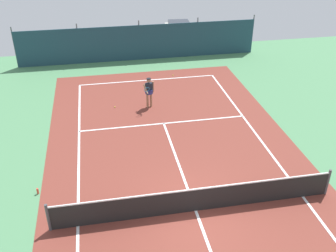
{
  "coord_description": "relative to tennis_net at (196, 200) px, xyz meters",
  "views": [
    {
      "loc": [
        -2.94,
        -10.19,
        9.55
      ],
      "look_at": [
        -0.13,
        4.59,
        0.9
      ],
      "focal_mm": 41.88,
      "sensor_mm": 36.0,
      "label": 1
    }
  ],
  "objects": [
    {
      "name": "water_bottle",
      "position": [
        -5.6,
        2.02,
        -0.39
      ],
      "size": [
        0.08,
        0.08,
        0.24
      ],
      "primitive_type": "cylinder",
      "color": "#D84C38",
      "rests_on": "ground"
    },
    {
      "name": "ground_plane",
      "position": [
        0.0,
        0.0,
        -0.51
      ],
      "size": [
        36.0,
        36.0,
        0.0
      ],
      "primitive_type": "plane",
      "color": "#4C8456"
    },
    {
      "name": "tennis_player",
      "position": [
        -0.43,
        8.33,
        0.45
      ],
      "size": [
        0.61,
        0.81,
        1.64
      ],
      "rotation": [
        0.0,
        0.0,
        3.37
      ],
      "color": "#9E7051",
      "rests_on": "ground"
    },
    {
      "name": "tennis_ball_midcourt",
      "position": [
        -2.25,
        8.6,
        -0.48
      ],
      "size": [
        0.07,
        0.07,
        0.07
      ],
      "primitive_type": "sphere",
      "color": "#CCDB33",
      "rests_on": "ground"
    },
    {
      "name": "back_fence",
      "position": [
        -0.0,
        16.11,
        0.16
      ],
      "size": [
        16.3,
        0.98,
        2.7
      ],
      "color": "#1E3D4C",
      "rests_on": "ground"
    },
    {
      "name": "tennis_ball_near_player",
      "position": [
        1.67,
        12.33,
        -0.48
      ],
      "size": [
        0.07,
        0.07,
        0.07
      ],
      "primitive_type": "sphere",
      "color": "#CCDB33",
      "rests_on": "ground"
    },
    {
      "name": "court_surface",
      "position": [
        0.0,
        0.0,
        -0.51
      ],
      "size": [
        11.02,
        26.6,
        0.01
      ],
      "color": "brown",
      "rests_on": "ground"
    },
    {
      "name": "tennis_net",
      "position": [
        0.0,
        0.0,
        0.0
      ],
      "size": [
        10.12,
        0.1,
        1.1
      ],
      "color": "black",
      "rests_on": "ground"
    },
    {
      "name": "parked_car",
      "position": [
        3.38,
        18.41,
        0.33
      ],
      "size": [
        2.26,
        4.32,
        1.68
      ],
      "rotation": [
        0.0,
        0.0,
        3.07
      ],
      "color": "silver",
      "rests_on": "ground"
    }
  ]
}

